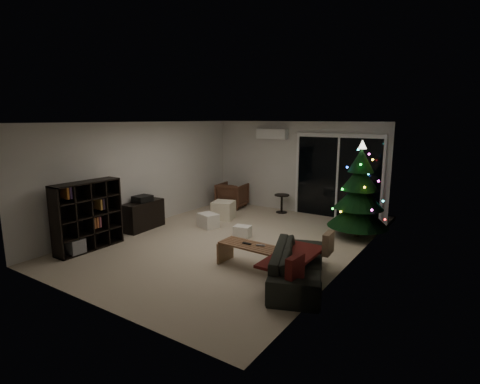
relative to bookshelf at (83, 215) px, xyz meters
The scene contains 18 objects.
room 4.32m from the bookshelf, 51.07° to the left, with size 6.50×7.51×2.60m.
bookshelf is the anchor object (origin of this frame).
media_cabinet 1.61m from the bookshelf, 90.00° to the left, with size 0.40×1.06×0.66m, color black.
stereo 1.57m from the bookshelf, 90.00° to the left, with size 0.33×0.40×0.14m, color black.
armchair 4.58m from the bookshelf, 83.76° to the left, with size 0.76×0.79×0.72m, color #3D241A.
ottoman 3.53m from the bookshelf, 72.52° to the left, with size 0.52×0.52×0.47m, color white.
cardboard_box_a 2.83m from the bookshelf, 64.54° to the left, with size 0.47×0.36×0.34m, color white.
cardboard_box_b 3.32m from the bookshelf, 45.58° to the left, with size 0.36×0.27×0.25m, color white.
side_table 5.19m from the bookshelf, 67.09° to the left, with size 0.41×0.41×0.51m, color black.
floor_lamp 5.34m from the bookshelf, 81.97° to the left, with size 0.24×0.24×1.52m, color black.
sofa 4.41m from the bookshelf, 11.61° to the left, with size 1.94×0.76×0.57m, color black.
sofa_throw 4.30m from the bookshelf, 11.88° to the left, with size 0.60×1.40×0.05m, color #4A1711.
cushion_a 4.80m from the bookshelf, 18.62° to the left, with size 0.11×0.37×0.37m, color tan.
cushion_b 4.56m from the bookshelf, ahead, with size 0.11×0.37×0.37m, color #4A1711.
coffee_table 3.59m from the bookshelf, 16.08° to the left, with size 1.29×0.45×0.41m, color #906C49, non-canonical shape.
remote_a 3.42m from the bookshelf, 16.78° to the left, with size 0.16×0.05×0.02m, color black.
remote_b 3.68m from the bookshelf, 16.40° to the left, with size 0.15×0.04×0.02m, color slate.
christmas_tree 5.80m from the bookshelf, 40.60° to the left, with size 1.32×1.32×2.12m, color black.
Camera 1 is at (4.38, -6.16, 2.58)m, focal length 28.00 mm.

